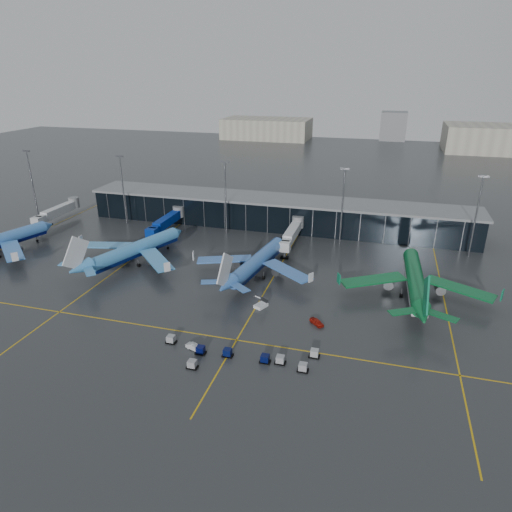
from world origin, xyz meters
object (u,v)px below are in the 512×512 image
(airliner_klm_near, at_px, (257,254))
(mobile_airstair, at_px, (261,304))
(service_van_red, at_px, (317,322))
(service_van_white, at_px, (194,347))
(airliner_arkefly, at_px, (135,241))
(baggage_carts, at_px, (243,356))
(airliner_aer_lingus, at_px, (417,270))

(airliner_klm_near, bearing_deg, mobile_airstair, -62.86)
(service_van_red, bearing_deg, airliner_klm_near, 85.08)
(mobile_airstair, xyz_separation_m, service_van_white, (-8.52, -21.49, -0.12))
(airliner_arkefly, height_order, service_van_white, airliner_arkefly)
(baggage_carts, xyz_separation_m, service_van_red, (12.20, 17.32, -0.08))
(airliner_arkefly, relative_size, service_van_white, 11.19)
(baggage_carts, xyz_separation_m, mobile_airstair, (-2.32, 21.82, 0.01))
(airliner_klm_near, height_order, service_van_red, airliner_klm_near)
(airliner_klm_near, relative_size, service_van_white, 10.63)
(airliner_klm_near, distance_m, baggage_carts, 41.26)
(airliner_arkefly, height_order, service_van_red, airliner_arkefly)
(baggage_carts, distance_m, service_van_white, 10.85)
(airliner_arkefly, xyz_separation_m, mobile_airstair, (43.41, -16.90, -6.02))
(airliner_klm_near, xyz_separation_m, service_van_white, (-2.48, -39.68, -5.80))
(airliner_arkefly, relative_size, mobile_airstair, 11.56)
(airliner_aer_lingus, bearing_deg, airliner_arkefly, 178.06)
(airliner_aer_lingus, distance_m, mobile_airstair, 40.61)
(airliner_klm_near, relative_size, service_van_red, 10.52)
(airliner_klm_near, height_order, baggage_carts, airliner_klm_near)
(airliner_aer_lingus, relative_size, baggage_carts, 1.39)
(airliner_arkefly, distance_m, baggage_carts, 60.22)
(mobile_airstair, relative_size, service_van_white, 0.97)
(airliner_aer_lingus, distance_m, service_van_white, 59.50)
(airliner_klm_near, bearing_deg, service_van_white, -84.82)
(airliner_arkefly, height_order, baggage_carts, airliner_arkefly)
(airliner_klm_near, relative_size, baggage_carts, 1.29)
(airliner_klm_near, xyz_separation_m, baggage_carts, (8.36, -40.00, -5.69))
(airliner_aer_lingus, xyz_separation_m, baggage_carts, (-33.97, -38.95, -6.19))
(airliner_arkefly, xyz_separation_m, service_van_red, (57.93, -21.39, -6.11))
(mobile_airstair, relative_size, service_van_red, 0.96)
(service_van_red, bearing_deg, service_van_white, 169.31)
(airliner_klm_near, xyz_separation_m, airliner_aer_lingus, (42.33, -1.05, 0.50))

